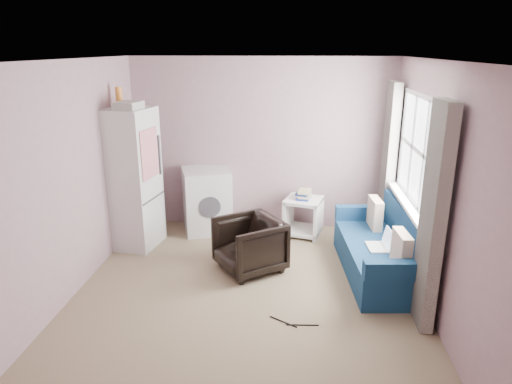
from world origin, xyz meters
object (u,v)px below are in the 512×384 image
(side_table, at_px, (303,214))
(sofa, at_px, (386,251))
(fridge, at_px, (130,178))
(washing_machine, at_px, (207,199))
(armchair, at_px, (249,242))

(side_table, bearing_deg, sofa, -49.79)
(side_table, height_order, sofa, sofa)
(fridge, height_order, washing_machine, fridge)
(armchair, bearing_deg, washing_machine, 176.48)
(armchair, height_order, side_table, armchair)
(fridge, distance_m, washing_machine, 1.18)
(armchair, relative_size, washing_machine, 0.78)
(sofa, bearing_deg, washing_machine, 148.23)
(armchair, distance_m, side_table, 1.35)
(armchair, height_order, fridge, fridge)
(side_table, bearing_deg, fridge, -166.95)
(fridge, xyz_separation_m, sofa, (3.29, -0.60, -0.66))
(side_table, relative_size, sofa, 0.36)
(sofa, bearing_deg, armchair, 176.07)
(side_table, distance_m, sofa, 1.49)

